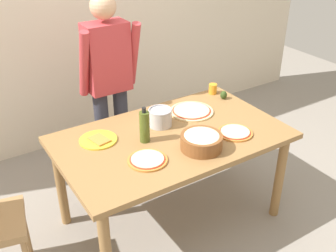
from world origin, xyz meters
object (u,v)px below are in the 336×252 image
at_px(avocado, 224,95).
at_px(dining_table, 172,146).
at_px(cup_orange, 213,89).
at_px(person_cook, 109,80).
at_px(olive_oil_bottle, 145,127).
at_px(steel_pot, 160,117).
at_px(pizza_second_cooked, 235,132).
at_px(plate_with_slice, 98,140).
at_px(popcorn_bowl, 201,140).
at_px(pizza_raw_on_board, 192,111).
at_px(pizza_cooked_on_tray, 147,160).

bearing_deg(avocado, dining_table, -158.55).
bearing_deg(cup_orange, dining_table, -149.22).
bearing_deg(dining_table, avocado, 21.45).
height_order(person_cook, olive_oil_bottle, person_cook).
xyz_separation_m(dining_table, steel_pot, (0.01, 0.17, 0.16)).
xyz_separation_m(pizza_second_cooked, avocado, (0.29, 0.49, 0.03)).
height_order(plate_with_slice, popcorn_bowl, popcorn_bowl).
distance_m(dining_table, steel_pot, 0.23).
height_order(pizza_raw_on_board, popcorn_bowl, popcorn_bowl).
relative_size(dining_table, popcorn_bowl, 5.71).
bearing_deg(steel_pot, olive_oil_bottle, -146.80).
relative_size(person_cook, pizza_second_cooked, 6.55).
height_order(pizza_raw_on_board, cup_orange, cup_orange).
height_order(person_cook, pizza_second_cooked, person_cook).
bearing_deg(cup_orange, steel_pot, -160.64).
relative_size(dining_table, pizza_second_cooked, 6.47).
relative_size(pizza_cooked_on_tray, cup_orange, 3.00).
height_order(dining_table, pizza_second_cooked, pizza_second_cooked).
relative_size(steel_pot, cup_orange, 2.04).
bearing_deg(cup_orange, pizza_cooked_on_tray, -148.97).
height_order(popcorn_bowl, avocado, popcorn_bowl).
bearing_deg(person_cook, cup_orange, -24.20).
distance_m(steel_pot, cup_orange, 0.71).
relative_size(person_cook, olive_oil_bottle, 6.33).
bearing_deg(dining_table, steel_pot, 87.54).
distance_m(cup_orange, avocado, 0.13).
relative_size(pizza_raw_on_board, plate_with_slice, 1.31).
xyz_separation_m(popcorn_bowl, avocado, (0.61, 0.52, -0.03)).
bearing_deg(olive_oil_bottle, pizza_raw_on_board, 19.27).
relative_size(pizza_raw_on_board, olive_oil_bottle, 1.33).
xyz_separation_m(steel_pot, avocado, (0.68, 0.10, -0.03)).
height_order(dining_table, olive_oil_bottle, olive_oil_bottle).
height_order(person_cook, plate_with_slice, person_cook).
height_order(pizza_cooked_on_tray, plate_with_slice, plate_with_slice).
distance_m(popcorn_bowl, steel_pot, 0.42).
relative_size(person_cook, avocado, 23.14).
xyz_separation_m(pizza_cooked_on_tray, avocado, (0.99, 0.45, 0.03)).
xyz_separation_m(dining_table, plate_with_slice, (-0.47, 0.21, 0.10)).
xyz_separation_m(pizza_second_cooked, olive_oil_bottle, (-0.59, 0.25, 0.10)).
bearing_deg(avocado, steel_pot, -171.47).
bearing_deg(pizza_cooked_on_tray, avocado, 24.76).
height_order(popcorn_bowl, cup_orange, popcorn_bowl).
bearing_deg(plate_with_slice, pizza_raw_on_board, 0.58).
height_order(dining_table, avocado, avocado).
xyz_separation_m(pizza_raw_on_board, avocado, (0.36, 0.05, 0.03)).
xyz_separation_m(olive_oil_bottle, avocado, (0.88, 0.24, -0.08)).
bearing_deg(cup_orange, person_cook, 155.80).
height_order(dining_table, pizza_cooked_on_tray, pizza_cooked_on_tray).
relative_size(popcorn_bowl, steel_pot, 1.61).
relative_size(pizza_cooked_on_tray, steel_pot, 1.47).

